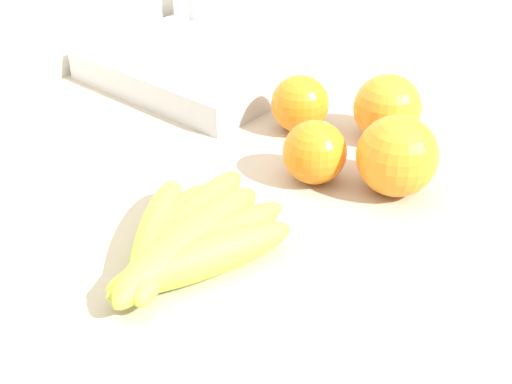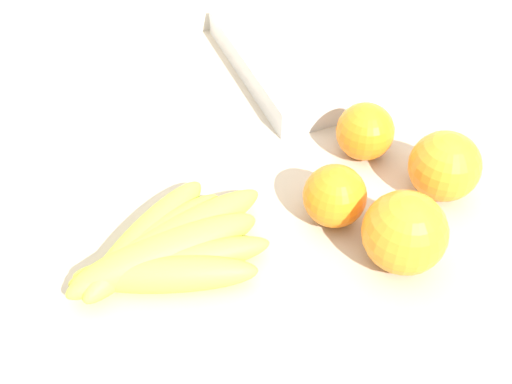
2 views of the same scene
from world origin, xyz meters
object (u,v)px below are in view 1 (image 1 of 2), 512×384
orange_center (300,104)px  orange_right (387,108)px  orange_far_right (397,156)px  banana_bunch (184,241)px  orange_front (315,152)px  sink_basin (245,44)px

orange_center → orange_right: (0.05, -0.09, 0.00)m
orange_far_right → orange_right: orange_far_right is taller
orange_right → orange_far_right: bearing=-143.9°
orange_far_right → orange_center: size_ratio=1.22×
banana_bunch → orange_right: size_ratio=2.90×
banana_bunch → orange_center: (0.26, 0.07, 0.01)m
orange_front → orange_right: (0.13, -0.01, 0.01)m
orange_front → banana_bunch: bearing=177.7°
banana_bunch → sink_basin: (0.39, 0.27, 0.00)m
orange_front → orange_right: 0.13m
sink_basin → orange_right: bearing=-105.9°
orange_far_right → orange_right: (0.09, 0.07, -0.00)m
orange_far_right → orange_center: orange_far_right is taller
orange_far_right → sink_basin: (0.17, 0.35, -0.02)m
banana_bunch → sink_basin: size_ratio=0.54×
orange_front → orange_right: size_ratio=0.86×
orange_front → orange_center: bearing=44.9°
orange_center → orange_far_right: bearing=-106.2°
orange_far_right → orange_front: 0.08m
orange_center → orange_front: same height
orange_right → sink_basin: 0.29m
orange_front → sink_basin: bearing=53.0°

